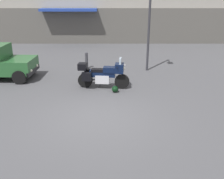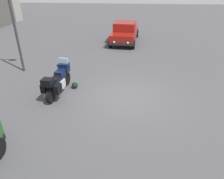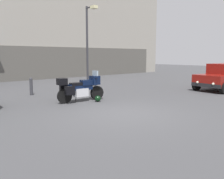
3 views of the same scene
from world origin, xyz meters
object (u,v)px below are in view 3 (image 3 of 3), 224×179
object	(u,v)px
bollard_curbside	(31,86)
motorcycle	(80,88)
helmet	(98,99)
streetlamp_curbside	(89,40)

from	to	relation	value
bollard_curbside	motorcycle	bearing A→B (deg)	-72.61
motorcycle	helmet	distance (m)	0.91
streetlamp_curbside	bollard_curbside	world-z (taller)	streetlamp_curbside
motorcycle	helmet	bearing A→B (deg)	-39.67
motorcycle	streetlamp_curbside	size ratio (longest dim) A/B	0.47
motorcycle	helmet	xyz separation A→B (m)	(0.54, -0.55, -0.48)
helmet	streetlamp_curbside	distance (m)	4.57
motorcycle	bollard_curbside	world-z (taller)	motorcycle
streetlamp_curbside	bollard_curbside	size ratio (longest dim) A/B	5.26
helmet	motorcycle	bearing A→B (deg)	134.52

